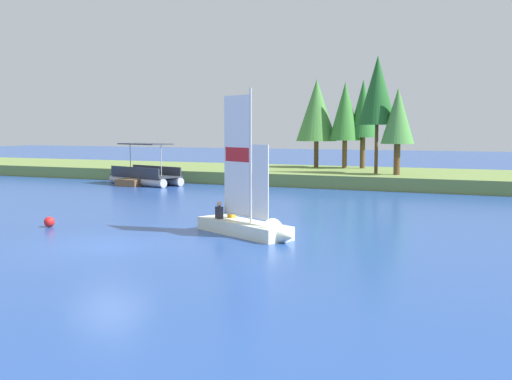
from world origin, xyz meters
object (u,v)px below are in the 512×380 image
(shoreline_tree_midright, at_px, (377,90))
(sailboat, at_px, (254,225))
(shoreline_tree_centre, at_px, (363,109))
(shoreline_tree_right, at_px, (398,117))
(wooden_dock, at_px, (143,181))
(shoreline_tree_midleft, at_px, (345,112))
(channel_buoy, at_px, (49,222))
(shoreline_tree_left, at_px, (317,110))
(pontoon_boat, at_px, (146,175))

(shoreline_tree_midright, height_order, sailboat, shoreline_tree_midright)
(shoreline_tree_centre, distance_m, shoreline_tree_right, 7.05)
(wooden_dock, height_order, sailboat, sailboat)
(shoreline_tree_midleft, distance_m, channel_buoy, 28.85)
(shoreline_tree_centre, relative_size, shoreline_tree_midright, 0.86)
(shoreline_tree_midleft, relative_size, wooden_dock, 1.46)
(shoreline_tree_left, relative_size, shoreline_tree_midleft, 1.04)
(shoreline_tree_right, bearing_deg, shoreline_tree_left, 143.85)
(shoreline_tree_left, relative_size, channel_buoy, 16.53)
(shoreline_tree_midright, bearing_deg, channel_buoy, -108.54)
(shoreline_tree_midleft, xyz_separation_m, shoreline_tree_centre, (1.30, 0.50, 0.19))
(shoreline_tree_left, relative_size, pontoon_boat, 1.13)
(pontoon_boat, distance_m, channel_buoy, 19.34)
(shoreline_tree_midleft, bearing_deg, shoreline_tree_left, 175.11)
(shoreline_tree_centre, bearing_deg, shoreline_tree_midleft, -158.94)
(shoreline_tree_left, xyz_separation_m, shoreline_tree_midleft, (2.41, -0.21, -0.13))
(shoreline_tree_centre, xyz_separation_m, shoreline_tree_right, (3.88, -5.84, -0.72))
(shoreline_tree_midright, distance_m, shoreline_tree_right, 2.49)
(shoreline_tree_midright, distance_m, wooden_dock, 17.77)
(wooden_dock, bearing_deg, sailboat, -45.72)
(shoreline_tree_left, distance_m, wooden_dock, 14.96)
(shoreline_tree_centre, bearing_deg, pontoon_boat, -140.47)
(pontoon_boat, bearing_deg, sailboat, -28.30)
(wooden_dock, xyz_separation_m, sailboat, (16.44, -16.86, 0.22))
(wooden_dock, height_order, pontoon_boat, pontoon_boat)
(shoreline_tree_midleft, distance_m, shoreline_tree_centre, 1.41)
(shoreline_tree_left, height_order, pontoon_boat, shoreline_tree_left)
(shoreline_tree_right, xyz_separation_m, pontoon_boat, (-16.89, -4.90, -4.12))
(shoreline_tree_centre, height_order, wooden_dock, shoreline_tree_centre)
(shoreline_tree_midleft, bearing_deg, shoreline_tree_right, -45.88)
(wooden_dock, distance_m, pontoon_boat, 0.71)
(shoreline_tree_left, bearing_deg, shoreline_tree_midleft, -4.89)
(shoreline_tree_midright, bearing_deg, sailboat, -88.22)
(shoreline_tree_right, distance_m, channel_buoy, 25.03)
(sailboat, bearing_deg, shoreline_tree_left, 130.74)
(shoreline_tree_centre, distance_m, sailboat, 27.87)
(channel_buoy, bearing_deg, shoreline_tree_right, 67.50)
(shoreline_tree_right, relative_size, sailboat, 1.01)
(shoreline_tree_midleft, height_order, pontoon_boat, shoreline_tree_midleft)
(shoreline_tree_centre, distance_m, pontoon_boat, 17.56)
(shoreline_tree_left, xyz_separation_m, shoreline_tree_centre, (3.72, 0.30, 0.06))
(shoreline_tree_left, relative_size, shoreline_tree_midright, 0.87)
(shoreline_tree_midleft, xyz_separation_m, pontoon_boat, (-11.71, -10.24, -4.66))
(sailboat, bearing_deg, shoreline_tree_centre, 123.03)
(shoreline_tree_midleft, xyz_separation_m, wooden_dock, (-12.15, -9.88, -5.09))
(shoreline_tree_midleft, height_order, channel_buoy, shoreline_tree_midleft)
(wooden_dock, xyz_separation_m, channel_buoy, (7.92, -18.19, -0.03))
(wooden_dock, bearing_deg, shoreline_tree_right, 14.67)
(wooden_dock, bearing_deg, shoreline_tree_midright, 18.26)
(shoreline_tree_right, height_order, pontoon_boat, shoreline_tree_right)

